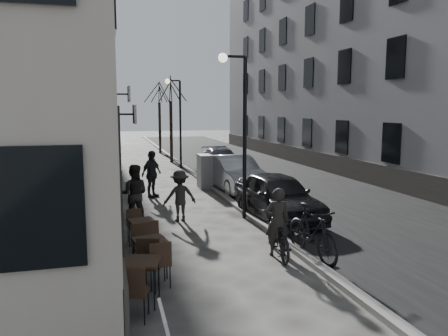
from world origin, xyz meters
name	(u,v)px	position (x,y,z in m)	size (l,w,h in m)	color
ground	(343,295)	(0.00, 0.00, 0.00)	(120.00, 120.00, 0.00)	#383633
road	(255,170)	(3.85, 16.00, 0.00)	(7.30, 60.00, 0.00)	black
kerb	(191,172)	(0.20, 16.00, 0.06)	(0.25, 60.00, 0.12)	gray
building_left	(62,14)	(-6.00, 16.50, 8.00)	(4.00, 35.00, 16.00)	#B0A193
building_right	(346,29)	(9.50, 16.50, 8.00)	(4.00, 35.00, 16.00)	gray
streetlamp_near	(239,118)	(-0.17, 6.00, 3.16)	(0.90, 0.28, 5.09)	black
streetlamp_far	(177,113)	(-0.17, 18.00, 3.16)	(0.90, 0.28, 5.09)	black
tree_near	(170,89)	(-0.10, 21.00, 4.66)	(2.40, 2.40, 5.70)	black
tree_far	(159,92)	(-0.10, 27.00, 4.66)	(2.40, 2.40, 5.70)	black
bistro_set_a	(141,277)	(-3.65, 0.63, 0.49)	(0.85, 1.68, 0.96)	black
bistro_set_b	(150,254)	(-3.36, 1.88, 0.48)	(0.74, 1.64, 0.94)	black
bistro_set_c	(142,231)	(-3.38, 3.76, 0.44)	(0.70, 1.51, 0.86)	black
utility_cabinet	(205,171)	(-0.06, 11.41, 0.73)	(0.54, 0.98, 1.47)	slate
bicycle	(277,235)	(-0.33, 2.43, 0.50)	(0.66, 1.89, 0.99)	black
cyclist_rider	(278,222)	(-0.33, 2.43, 0.81)	(0.59, 0.39, 1.63)	black
pedestrian_near	(134,194)	(-3.40, 6.30, 0.90)	(0.87, 0.68, 1.79)	black
pedestrian_mid	(180,196)	(-2.03, 6.16, 0.80)	(1.03, 0.59, 1.59)	black
pedestrian_far	(152,174)	(-2.49, 10.03, 0.92)	(1.08, 0.45, 1.84)	black
car_near	(278,196)	(1.00, 5.67, 0.72)	(1.71, 4.26, 1.45)	black
car_mid	(234,173)	(1.00, 10.53, 0.74)	(1.56, 4.47, 1.47)	gray
car_far	(221,160)	(1.86, 15.93, 0.64)	(1.79, 4.41, 1.28)	#3B3E46
moped	(312,232)	(0.35, 2.00, 0.62)	(0.59, 2.08, 1.25)	black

